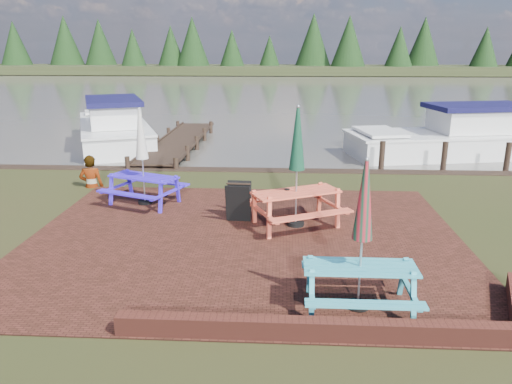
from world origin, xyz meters
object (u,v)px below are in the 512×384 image
Objects in this scene: jetty at (179,141)px; boat_jetty at (114,130)px; chalkboard at (238,202)px; picnic_table_red at (296,186)px; person at (89,156)px; picnic_table_teal at (361,259)px; picnic_table_blue at (143,172)px; boat_near at (457,139)px.

boat_jetty reaches higher than jetty.
picnic_table_red is at bearing -8.41° from chalkboard.
jetty is 2.98m from boat_jetty.
person is at bearing -100.02° from jetty.
jetty is 1.12× the size of boat_jetty.
picnic_table_teal is 3.71m from picnic_table_red.
picnic_table_blue is 9.43m from boat_jetty.
boat_near is (10.91, -0.72, 0.32)m from jetty.
picnic_table_blue is 2.70× the size of chalkboard.
boat_jetty is 0.98× the size of boat_near.
jetty is 4.97× the size of person.
chalkboard is (-1.30, 0.28, -0.47)m from picnic_table_red.
boat_jetty is at bearing 125.68° from chalkboard.
picnic_table_red is 0.33× the size of boat_jetty.
picnic_table_teal is 2.62× the size of chalkboard.
person is (-1.95, 1.47, 0.07)m from picnic_table_blue.
boat_jetty is at bearing 166.67° from jetty.
person is (-12.06, -5.81, 0.47)m from boat_near.
picnic_table_teal is at bearing -80.75° from boat_jetty.
person reaches higher than jetty.
boat_near is (5.45, 12.28, -0.38)m from picnic_table_teal.
picnic_table_blue is 8.07m from jetty.
boat_near is at bearing 57.70° from picnic_table_blue.
picnic_table_red is 4.04m from picnic_table_blue.
boat_near reaches higher than chalkboard.
picnic_table_blue is at bearing 136.60° from person.
chalkboard is (-2.18, 3.88, -0.36)m from picnic_table_teal.
boat_jetty is (-7.46, 10.08, -0.46)m from picnic_table_red.
chalkboard is 5.15m from person.
chalkboard is 0.11× the size of boat_jetty.
boat_jetty reaches higher than person.
picnic_table_red is at bearing -75.61° from boat_jetty.
picnic_table_red reaches higher than person.
picnic_table_red is at bearing 132.73° from boat_near.
picnic_table_teal is 16.02m from boat_jetty.
boat_near is at bearing -27.91° from boat_jetty.
boat_jetty reaches higher than boat_near.
picnic_table_teal is 0.26× the size of jetty.
person is (-5.73, 2.87, -0.02)m from picnic_table_red.
boat_jetty is (-2.88, 0.68, 0.35)m from jetty.
boat_jetty is (-8.34, 13.68, -0.35)m from picnic_table_teal.
boat_jetty reaches higher than chalkboard.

